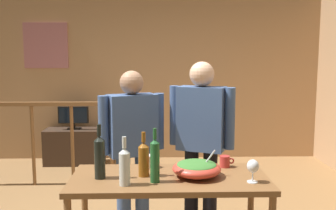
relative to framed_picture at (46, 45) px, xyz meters
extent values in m
cube|color=tan|center=(1.65, 0.06, -0.51)|extent=(5.52, 0.10, 2.64)
cube|color=#AF6C74|center=(0.00, 0.00, 0.00)|extent=(0.69, 0.03, 0.71)
cylinder|color=brown|center=(0.14, -1.27, -1.31)|extent=(0.04, 0.04, 1.04)
cylinder|color=brown|center=(0.65, -1.27, -1.31)|extent=(0.04, 0.04, 1.04)
cylinder|color=brown|center=(1.15, -1.27, -1.31)|extent=(0.04, 0.04, 1.04)
cylinder|color=brown|center=(1.66, -1.27, -1.31)|extent=(0.04, 0.04, 1.04)
cube|color=brown|center=(0.40, -1.27, -0.76)|extent=(2.60, 0.07, 0.05)
cube|color=brown|center=(1.66, -1.27, -1.26)|extent=(0.10, 0.10, 1.14)
cube|color=#38281E|center=(0.46, -0.29, -1.56)|extent=(0.90, 0.40, 0.54)
cube|color=black|center=(0.46, -0.29, -1.28)|extent=(0.20, 0.12, 0.02)
cylinder|color=black|center=(0.46, -0.29, -1.23)|extent=(0.03, 0.03, 0.08)
cube|color=black|center=(0.46, -0.32, -1.06)|extent=(0.46, 0.06, 0.26)
cube|color=black|center=(0.46, -0.35, -1.06)|extent=(0.42, 0.01, 0.23)
cube|color=brown|center=(1.83, -3.43, -1.04)|extent=(1.44, 0.65, 0.04)
ellipsoid|color=#CC3D2D|center=(2.03, -3.43, -0.97)|extent=(0.36, 0.36, 0.11)
ellipsoid|color=#38702D|center=(2.03, -3.43, -0.94)|extent=(0.29, 0.29, 0.05)
cylinder|color=silver|center=(2.10, -3.43, -0.92)|extent=(0.13, 0.01, 0.18)
cylinder|color=silver|center=(2.41, -3.58, -1.02)|extent=(0.08, 0.08, 0.01)
cylinder|color=silver|center=(2.41, -3.58, -0.98)|extent=(0.01, 0.01, 0.07)
ellipsoid|color=silver|center=(2.41, -3.58, -0.91)|extent=(0.08, 0.08, 0.09)
cylinder|color=silver|center=(1.52, -3.61, -0.91)|extent=(0.08, 0.08, 0.22)
cone|color=silver|center=(1.52, -3.61, -0.78)|extent=(0.08, 0.08, 0.03)
cylinder|color=silver|center=(1.52, -3.61, -0.73)|extent=(0.03, 0.03, 0.08)
cylinder|color=#1E5628|center=(1.73, -3.55, -0.89)|extent=(0.07, 0.07, 0.28)
cone|color=#1E5628|center=(1.73, -3.55, -0.73)|extent=(0.07, 0.07, 0.03)
cylinder|color=#1E5628|center=(1.73, -3.55, -0.68)|extent=(0.03, 0.03, 0.08)
cylinder|color=brown|center=(1.64, -3.41, -0.92)|extent=(0.08, 0.08, 0.22)
cone|color=brown|center=(1.64, -3.41, -0.79)|extent=(0.08, 0.08, 0.04)
cylinder|color=brown|center=(1.64, -3.41, -0.73)|extent=(0.03, 0.03, 0.08)
cylinder|color=black|center=(1.33, -3.46, -0.89)|extent=(0.08, 0.08, 0.28)
cone|color=black|center=(1.33, -3.46, -0.73)|extent=(0.08, 0.08, 0.04)
cylinder|color=black|center=(1.33, -3.46, -0.67)|extent=(0.03, 0.03, 0.09)
cylinder|color=#B7332D|center=(2.28, -3.21, -0.98)|extent=(0.08, 0.08, 0.09)
torus|color=#B7332D|center=(2.33, -3.21, -0.98)|extent=(0.05, 0.01, 0.05)
cylinder|color=white|center=(1.68, -3.20, -0.97)|extent=(0.09, 0.09, 0.10)
torus|color=white|center=(1.74, -3.20, -0.97)|extent=(0.05, 0.01, 0.05)
cylinder|color=#3D5684|center=(1.60, -2.67, -1.44)|extent=(0.13, 0.13, 0.78)
cylinder|color=#3D5684|center=(1.44, -2.74, -1.44)|extent=(0.13, 0.13, 0.78)
cube|color=#3D5684|center=(1.52, -2.71, -0.77)|extent=(0.48, 0.37, 0.55)
cylinder|color=#3D5684|center=(1.76, -2.61, -0.76)|extent=(0.09, 0.09, 0.53)
cylinder|color=#3D5684|center=(1.27, -2.81, -0.76)|extent=(0.09, 0.09, 0.53)
sphere|color=#A37556|center=(1.52, -2.71, -0.39)|extent=(0.21, 0.21, 0.21)
cylinder|color=black|center=(2.23, -2.74, -1.42)|extent=(0.13, 0.13, 0.82)
cylinder|color=black|center=(2.07, -2.67, -1.42)|extent=(0.13, 0.13, 0.82)
cube|color=#3D5684|center=(2.15, -2.71, -0.72)|extent=(0.48, 0.37, 0.58)
cylinder|color=#3D5684|center=(2.39, -2.81, -0.70)|extent=(0.09, 0.09, 0.55)
cylinder|color=#3D5684|center=(1.91, -2.61, -0.70)|extent=(0.09, 0.09, 0.55)
sphere|color=#D8A884|center=(2.15, -2.71, -0.31)|extent=(0.23, 0.23, 0.23)
camera|label=1|loc=(1.74, -6.13, -0.14)|focal=40.87mm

